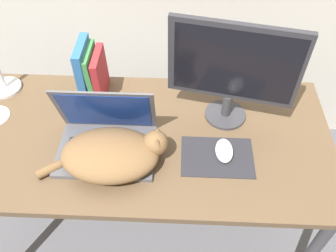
# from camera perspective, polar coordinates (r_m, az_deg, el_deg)

# --- Properties ---
(desk) EXTENTS (1.41, 0.67, 0.71)m
(desk) POSITION_cam_1_polar(r_m,az_deg,el_deg) (1.40, -3.58, -3.58)
(desk) COLOR brown
(desk) RESTS_ON ground_plane
(laptop) EXTENTS (0.35, 0.25, 0.25)m
(laptop) POSITION_cam_1_polar(r_m,az_deg,el_deg) (1.29, -9.87, -1.99)
(laptop) COLOR #4C4C51
(laptop) RESTS_ON desk
(cat) EXTENTS (0.45, 0.24, 0.13)m
(cat) POSITION_cam_1_polar(r_m,az_deg,el_deg) (1.23, -8.80, -4.45)
(cat) COLOR brown
(cat) RESTS_ON desk
(external_monitor) EXTENTS (0.46, 0.16, 0.42)m
(external_monitor) POSITION_cam_1_polar(r_m,az_deg,el_deg) (1.27, 10.39, 8.90)
(external_monitor) COLOR #333338
(external_monitor) RESTS_ON desk
(mousepad) EXTENTS (0.26, 0.18, 0.00)m
(mousepad) POSITION_cam_1_polar(r_m,az_deg,el_deg) (1.29, 7.90, -4.92)
(mousepad) COLOR #232328
(mousepad) RESTS_ON desk
(computer_mouse) EXTENTS (0.06, 0.11, 0.03)m
(computer_mouse) POSITION_cam_1_polar(r_m,az_deg,el_deg) (1.29, 9.00, -3.90)
(computer_mouse) COLOR silver
(computer_mouse) RESTS_ON mousepad
(book_row) EXTENTS (0.09, 0.17, 0.24)m
(book_row) POSITION_cam_1_polar(r_m,az_deg,el_deg) (1.47, -12.17, 8.38)
(book_row) COLOR #285B93
(book_row) RESTS_ON desk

